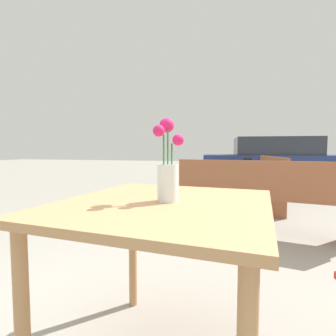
{
  "coord_description": "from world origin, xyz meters",
  "views": [
    {
      "loc": [
        0.29,
        -1.04,
        0.97
      ],
      "look_at": [
        0.01,
        0.0,
        0.89
      ],
      "focal_mm": 28.0,
      "sensor_mm": 36.0,
      "label": 1
    }
  ],
  "objects_px": {
    "bench_near": "(257,195)",
    "bicycle": "(256,180)",
    "table_front": "(165,226)",
    "parked_car": "(274,161)",
    "flower_vase": "(168,174)",
    "bench_middle": "(267,180)"
  },
  "relations": [
    {
      "from": "bench_near",
      "to": "bicycle",
      "type": "bearing_deg",
      "value": 86.43
    },
    {
      "from": "table_front",
      "to": "parked_car",
      "type": "height_order",
      "value": "parked_car"
    },
    {
      "from": "table_front",
      "to": "flower_vase",
      "type": "height_order",
      "value": "flower_vase"
    },
    {
      "from": "bicycle",
      "to": "bench_middle",
      "type": "bearing_deg",
      "value": -83.67
    },
    {
      "from": "bench_near",
      "to": "bench_middle",
      "type": "bearing_deg",
      "value": 80.77
    },
    {
      "from": "bench_near",
      "to": "bicycle",
      "type": "xyz_separation_m",
      "value": [
        0.16,
        2.52,
        -0.11
      ]
    },
    {
      "from": "table_front",
      "to": "bicycle",
      "type": "relative_size",
      "value": 0.59
    },
    {
      "from": "bench_near",
      "to": "bench_middle",
      "type": "relative_size",
      "value": 1.12
    },
    {
      "from": "bench_middle",
      "to": "parked_car",
      "type": "bearing_deg",
      "value": 81.09
    },
    {
      "from": "bench_middle",
      "to": "parked_car",
      "type": "xyz_separation_m",
      "value": [
        0.56,
        3.56,
        0.16
      ]
    },
    {
      "from": "table_front",
      "to": "bench_near",
      "type": "xyz_separation_m",
      "value": [
        0.5,
        1.98,
        -0.18
      ]
    },
    {
      "from": "bicycle",
      "to": "parked_car",
      "type": "bearing_deg",
      "value": 75.95
    },
    {
      "from": "bicycle",
      "to": "table_front",
      "type": "bearing_deg",
      "value": -98.37
    },
    {
      "from": "table_front",
      "to": "bicycle",
      "type": "bearing_deg",
      "value": 81.63
    },
    {
      "from": "parked_car",
      "to": "bicycle",
      "type": "bearing_deg",
      "value": -104.05
    },
    {
      "from": "flower_vase",
      "to": "bench_near",
      "type": "xyz_separation_m",
      "value": [
        0.49,
        1.97,
        -0.4
      ]
    },
    {
      "from": "flower_vase",
      "to": "bicycle",
      "type": "height_order",
      "value": "flower_vase"
    },
    {
      "from": "flower_vase",
      "to": "bench_near",
      "type": "height_order",
      "value": "flower_vase"
    },
    {
      "from": "table_front",
      "to": "bench_middle",
      "type": "xyz_separation_m",
      "value": [
        0.76,
        3.58,
        -0.19
      ]
    },
    {
      "from": "table_front",
      "to": "bicycle",
      "type": "height_order",
      "value": "bicycle"
    },
    {
      "from": "bicycle",
      "to": "parked_car",
      "type": "height_order",
      "value": "parked_car"
    },
    {
      "from": "table_front",
      "to": "bicycle",
      "type": "distance_m",
      "value": 4.55
    }
  ]
}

